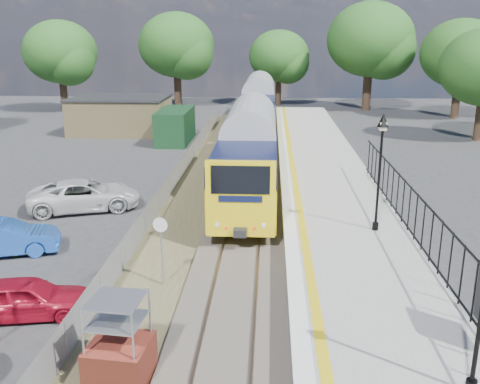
# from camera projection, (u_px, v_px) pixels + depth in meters

# --- Properties ---
(ground) EXTENTS (120.00, 120.00, 0.00)m
(ground) POSITION_uv_depth(u_px,v_px,m) (230.00, 325.00, 15.91)
(ground) COLOR #2D2D30
(ground) RESTS_ON ground
(track_bed) EXTENTS (5.90, 80.00, 0.29)m
(track_bed) POSITION_uv_depth(u_px,v_px,m) (236.00, 216.00, 25.17)
(track_bed) COLOR #473F38
(track_bed) RESTS_ON ground
(platform) EXTENTS (5.00, 70.00, 0.90)m
(platform) POSITION_uv_depth(u_px,v_px,m) (340.00, 223.00, 23.22)
(platform) COLOR gray
(platform) RESTS_ON ground
(platform_edge) EXTENTS (0.90, 70.00, 0.01)m
(platform_edge) POSITION_uv_depth(u_px,v_px,m) (293.00, 212.00, 23.20)
(platform_edge) COLOR silver
(platform_edge) RESTS_ON platform
(victorian_lamp_north) EXTENTS (0.44, 0.44, 4.60)m
(victorian_lamp_north) POSITION_uv_depth(u_px,v_px,m) (381.00, 145.00, 20.15)
(victorian_lamp_north) COLOR black
(victorian_lamp_north) RESTS_ON platform
(palisade_fence) EXTENTS (0.12, 26.00, 2.00)m
(palisade_fence) POSITION_uv_depth(u_px,v_px,m) (438.00, 244.00, 17.18)
(palisade_fence) COLOR black
(palisade_fence) RESTS_ON platform
(wire_fence) EXTENTS (0.06, 52.00, 1.20)m
(wire_fence) POSITION_uv_depth(u_px,v_px,m) (166.00, 191.00, 27.46)
(wire_fence) COLOR #999EA3
(wire_fence) RESTS_ON ground
(outbuilding) EXTENTS (10.80, 10.10, 3.12)m
(outbuilding) POSITION_uv_depth(u_px,v_px,m) (131.00, 117.00, 45.96)
(outbuilding) COLOR #9F8E5A
(outbuilding) RESTS_ON ground
(tree_line) EXTENTS (56.80, 43.80, 11.88)m
(tree_line) POSITION_uv_depth(u_px,v_px,m) (274.00, 52.00, 54.18)
(tree_line) COLOR #332319
(tree_line) RESTS_ON ground
(train) EXTENTS (2.82, 40.83, 3.51)m
(train) POSITION_uv_depth(u_px,v_px,m) (256.00, 118.00, 39.97)
(train) COLOR gold
(train) RESTS_ON ground
(brick_plinth) EXTENTS (1.58, 1.58, 2.33)m
(brick_plinth) POSITION_uv_depth(u_px,v_px,m) (119.00, 343.00, 12.97)
(brick_plinth) COLOR maroon
(brick_plinth) RESTS_ON ground
(speed_sign) EXTENTS (0.50, 0.14, 2.51)m
(speed_sign) POSITION_uv_depth(u_px,v_px,m) (161.00, 241.00, 17.87)
(speed_sign) COLOR #999EA3
(speed_sign) RESTS_ON ground
(car_red) EXTENTS (3.89, 2.11, 1.26)m
(car_red) POSITION_uv_depth(u_px,v_px,m) (27.00, 298.00, 16.22)
(car_red) COLOR maroon
(car_red) RESTS_ON ground
(car_blue) EXTENTS (4.40, 2.65, 1.37)m
(car_blue) POSITION_uv_depth(u_px,v_px,m) (4.00, 238.00, 20.82)
(car_blue) COLOR #1C4CAA
(car_blue) RESTS_ON ground
(car_white) EXTENTS (5.89, 4.07, 1.49)m
(car_white) POSITION_uv_depth(u_px,v_px,m) (84.00, 195.00, 26.17)
(car_white) COLOR silver
(car_white) RESTS_ON ground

